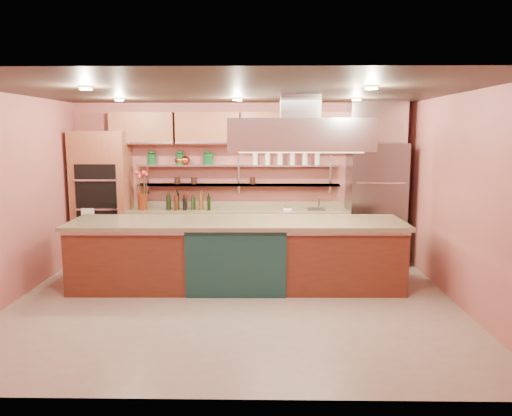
{
  "coord_description": "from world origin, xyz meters",
  "views": [
    {
      "loc": [
        0.41,
        -6.51,
        2.29
      ],
      "look_at": [
        0.29,
        1.0,
        1.14
      ],
      "focal_mm": 35.0,
      "sensor_mm": 36.0,
      "label": 1
    }
  ],
  "objects_px": {
    "refrigerator": "(375,204)",
    "green_canister": "(209,159)",
    "copper_kettle": "(185,160)",
    "flower_vase": "(142,202)",
    "island": "(237,254)",
    "kitchen_scale": "(287,208)"
  },
  "relations": [
    {
      "from": "flower_vase",
      "to": "copper_kettle",
      "type": "xyz_separation_m",
      "value": [
        0.73,
        0.22,
        0.72
      ]
    },
    {
      "from": "flower_vase",
      "to": "kitchen_scale",
      "type": "bearing_deg",
      "value": 0.0
    },
    {
      "from": "island",
      "to": "refrigerator",
      "type": "bearing_deg",
      "value": 31.05
    },
    {
      "from": "refrigerator",
      "to": "green_canister",
      "type": "distance_m",
      "value": 3.03
    },
    {
      "from": "flower_vase",
      "to": "green_canister",
      "type": "relative_size",
      "value": 1.48
    },
    {
      "from": "refrigerator",
      "to": "copper_kettle",
      "type": "height_order",
      "value": "refrigerator"
    },
    {
      "from": "copper_kettle",
      "to": "island",
      "type": "bearing_deg",
      "value": -58.83
    },
    {
      "from": "copper_kettle",
      "to": "green_canister",
      "type": "height_order",
      "value": "green_canister"
    },
    {
      "from": "flower_vase",
      "to": "island",
      "type": "bearing_deg",
      "value": -39.9
    },
    {
      "from": "flower_vase",
      "to": "green_canister",
      "type": "bearing_deg",
      "value": 10.68
    },
    {
      "from": "island",
      "to": "flower_vase",
      "type": "relative_size",
      "value": 16.89
    },
    {
      "from": "island",
      "to": "copper_kettle",
      "type": "height_order",
      "value": "copper_kettle"
    },
    {
      "from": "refrigerator",
      "to": "green_canister",
      "type": "relative_size",
      "value": 10.98
    },
    {
      "from": "island",
      "to": "green_canister",
      "type": "bearing_deg",
      "value": 108.28
    },
    {
      "from": "green_canister",
      "to": "flower_vase",
      "type": "bearing_deg",
      "value": -169.32
    },
    {
      "from": "island",
      "to": "copper_kettle",
      "type": "relative_size",
      "value": 25.79
    },
    {
      "from": "island",
      "to": "flower_vase",
      "type": "distance_m",
      "value": 2.35
    },
    {
      "from": "copper_kettle",
      "to": "refrigerator",
      "type": "bearing_deg",
      "value": -3.92
    },
    {
      "from": "kitchen_scale",
      "to": "copper_kettle",
      "type": "xyz_separation_m",
      "value": [
        -1.82,
        0.22,
        0.82
      ]
    },
    {
      "from": "island",
      "to": "kitchen_scale",
      "type": "bearing_deg",
      "value": 60.32
    },
    {
      "from": "kitchen_scale",
      "to": "green_canister",
      "type": "height_order",
      "value": "green_canister"
    },
    {
      "from": "kitchen_scale",
      "to": "green_canister",
      "type": "bearing_deg",
      "value": -170.32
    }
  ]
}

